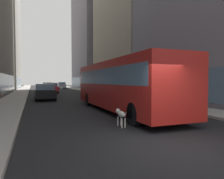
{
  "coord_description": "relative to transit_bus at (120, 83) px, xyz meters",
  "views": [
    {
      "loc": [
        -3.95,
        -5.18,
        1.91
      ],
      "look_at": [
        0.48,
        6.44,
        1.4
      ],
      "focal_mm": 33.61,
      "sensor_mm": 36.0,
      "label": 1
    }
  ],
  "objects": [
    {
      "name": "transit_bus",
      "position": [
        0.0,
        0.0,
        0.0
      ],
      "size": [
        2.78,
        11.53,
        3.05
      ],
      "color": "red",
      "rests_on": "ground"
    },
    {
      "name": "car_grey_wagon",
      "position": [
        -2.4,
        30.96,
        -0.95
      ],
      "size": [
        1.76,
        4.49,
        1.62
      ],
      "color": "slate",
      "rests_on": "ground"
    },
    {
      "name": "car_black_suv",
      "position": [
        -4.0,
        9.61,
        -0.96
      ],
      "size": [
        1.87,
        3.95,
        1.62
      ],
      "color": "black",
      "rests_on": "ground"
    },
    {
      "name": "sidewalk_left",
      "position": [
        -6.9,
        28.13,
        -1.7
      ],
      "size": [
        2.4,
        110.0,
        0.15
      ],
      "primitive_type": "cube",
      "color": "#9E9991",
      "rests_on": "ground"
    },
    {
      "name": "sidewalk_right",
      "position": [
        4.5,
        28.13,
        -1.7
      ],
      "size": [
        2.4,
        110.0,
        0.15
      ],
      "primitive_type": "cube",
      "color": "gray",
      "rests_on": "ground"
    },
    {
      "name": "ground_plane",
      "position": [
        -1.2,
        28.13,
        -1.78
      ],
      "size": [
        120.0,
        120.0,
        0.0
      ],
      "primitive_type": "plane",
      "color": "black"
    },
    {
      "name": "car_silver_sedan",
      "position": [
        1.6,
        40.52,
        -0.96
      ],
      "size": [
        1.77,
        3.92,
        1.62
      ],
      "color": "#B7BABF",
      "rests_on": "ground"
    },
    {
      "name": "car_red_coupe",
      "position": [
        -2.4,
        21.94,
        -0.95
      ],
      "size": [
        1.87,
        4.63,
        1.62
      ],
      "color": "red",
      "rests_on": "ground"
    },
    {
      "name": "building_right_far",
      "position": [
        10.7,
        39.2,
        16.19
      ],
      "size": [
        10.51,
        18.04,
        35.94
      ],
      "color": "slate",
      "rests_on": "ground"
    },
    {
      "name": "dalmatian_dog",
      "position": [
        -1.72,
        -4.08,
        -1.26
      ],
      "size": [
        0.22,
        0.96,
        0.72
      ],
      "color": "white",
      "rests_on": "ground"
    }
  ]
}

